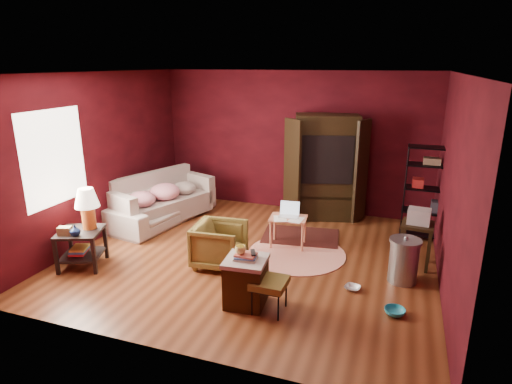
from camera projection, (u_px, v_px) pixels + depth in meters
room at (249, 170)px, 6.37m from camera, size 5.54×5.04×2.84m
sofa at (163, 198)px, 8.19m from camera, size 1.04×2.36×0.89m
armchair at (220, 243)px, 6.37m from camera, size 0.72×0.76×0.73m
pet_bowl_steel at (353, 283)px, 5.73m from camera, size 0.22×0.10×0.21m
pet_bowl_turquoise at (395, 305)px, 5.16m from camera, size 0.26×0.14×0.25m
vase at (75, 231)px, 6.09m from camera, size 0.16×0.16×0.15m
mug at (240, 249)px, 5.21m from camera, size 0.15×0.13×0.13m
side_table at (84, 220)px, 6.30m from camera, size 0.77×0.77×1.18m
sofa_cushions at (161, 200)px, 8.19m from camera, size 1.43×2.16×0.84m
hamper at (246, 281)px, 5.34m from camera, size 0.55×0.55×0.71m
footstool at (269, 284)px, 5.17m from camera, size 0.42×0.42×0.42m
rug_round at (297, 253)px, 6.84m from camera, size 1.96×1.96×0.01m
rug_oriental at (301, 236)px, 7.51m from camera, size 1.41×1.04×0.01m
laptop_desk at (288, 220)px, 7.02m from camera, size 0.64×0.52×0.74m
tv_armoire at (325, 165)px, 8.18m from camera, size 1.54×1.09×2.02m
wire_shelving at (429, 190)px, 7.19m from camera, size 0.80×0.36×1.62m
small_stand at (418, 224)px, 6.28m from camera, size 0.49×0.49×0.89m
trash_can at (404, 260)px, 5.90m from camera, size 0.45×0.45×0.68m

